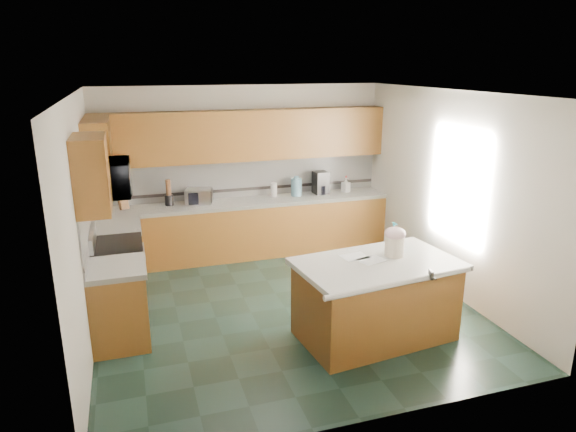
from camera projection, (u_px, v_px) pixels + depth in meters
name	position (u px, v px, depth m)	size (l,w,h in m)	color
floor	(285.00, 308.00, 6.61)	(4.60, 4.60, 0.00)	black
ceiling	(285.00, 93.00, 5.83)	(4.60, 4.60, 0.00)	white
wall_back	(243.00, 170.00, 8.34)	(4.60, 0.04, 2.70)	silver
wall_front	(370.00, 281.00, 4.10)	(4.60, 0.04, 2.70)	silver
wall_left	(80.00, 224.00, 5.55)	(0.04, 4.60, 2.70)	silver
wall_right	(450.00, 193.00, 6.89)	(0.04, 4.60, 2.70)	silver
back_base_cab	(249.00, 230.00, 8.31)	(4.60, 0.60, 0.86)	#351B08
back_countertop	(248.00, 202.00, 8.18)	(4.60, 0.64, 0.06)	white
back_upper_cab	(245.00, 135.00, 8.00)	(4.60, 0.33, 0.78)	#351B08
back_backsplash	(244.00, 177.00, 8.34)	(4.60, 0.02, 0.63)	silver
back_accent_band	(244.00, 189.00, 8.39)	(4.60, 0.01, 0.05)	black
left_base_cab_rear	(120.00, 259.00, 7.09)	(0.60, 0.82, 0.86)	#351B08
left_counter_rear	(116.00, 227.00, 6.96)	(0.64, 0.82, 0.06)	white
left_base_cab_front	(119.00, 307.00, 5.69)	(0.60, 0.72, 0.86)	#351B08
left_counter_front	(115.00, 268.00, 5.56)	(0.64, 0.72, 0.06)	white
left_backsplash	(88.00, 220.00, 6.10)	(0.02, 2.30, 0.63)	silver
left_accent_band	(90.00, 235.00, 6.16)	(0.01, 2.30, 0.05)	black
left_upper_cab_rear	(98.00, 149.00, 6.74)	(0.33, 1.09, 0.78)	#351B08
left_upper_cab_front	(91.00, 174.00, 5.22)	(0.33, 0.72, 0.78)	#351B08
range_body	(119.00, 280.00, 6.36)	(0.60, 0.76, 0.88)	#B7B7BC
range_oven_door	(144.00, 280.00, 6.46)	(0.02, 0.68, 0.55)	black
range_cooktop	(116.00, 245.00, 6.23)	(0.62, 0.78, 0.04)	black
range_handle	(144.00, 252.00, 6.36)	(0.02, 0.02, 0.66)	#B7B7BC
range_backguard	(92.00, 238.00, 6.12)	(0.06, 0.76, 0.18)	#B7B7BC
microwave	(109.00, 178.00, 5.99)	(0.73, 0.50, 0.41)	#B7B7BC
island_base	(375.00, 302.00, 5.80)	(1.67, 0.95, 0.86)	#351B08
island_top	(377.00, 264.00, 5.67)	(1.77, 1.05, 0.06)	white
island_bullnose	(401.00, 283.00, 5.19)	(0.06, 0.06, 1.77)	white
treat_jar	(394.00, 246.00, 5.81)	(0.22, 0.22, 0.23)	beige
treat_jar_lid	(395.00, 234.00, 5.76)	(0.24, 0.24, 0.15)	beige
treat_jar_knob	(395.00, 229.00, 5.75)	(0.03, 0.03, 0.08)	tan
treat_jar_knob_end_l	(392.00, 230.00, 5.74)	(0.04, 0.04, 0.04)	tan
treat_jar_knob_end_r	(399.00, 229.00, 5.76)	(0.04, 0.04, 0.04)	tan
soap_bottle_island	(393.00, 237.00, 5.92)	(0.14, 0.14, 0.35)	#31A4BA
paper_sheet_a	(371.00, 260.00, 5.71)	(0.30, 0.22, 0.00)	white
paper_sheet_b	(355.00, 257.00, 5.80)	(0.30, 0.22, 0.00)	white
clamp_body	(431.00, 274.00, 5.30)	(0.03, 0.10, 0.09)	black
clamp_handle	(434.00, 278.00, 5.25)	(0.02, 0.02, 0.07)	black
knife_block	(123.00, 203.00, 7.64)	(0.12, 0.10, 0.22)	#472814
utensil_crock	(169.00, 200.00, 7.87)	(0.13, 0.13, 0.16)	black
utensil_bundle	(168.00, 187.00, 7.81)	(0.08, 0.08, 0.24)	#472814
toaster_oven	(199.00, 196.00, 7.96)	(0.40, 0.27, 0.23)	#B7B7BC
toaster_oven_door	(200.00, 198.00, 7.85)	(0.36, 0.01, 0.19)	black
paper_towel	(274.00, 190.00, 8.36)	(0.10, 0.10, 0.23)	white
paper_towel_base	(274.00, 196.00, 8.39)	(0.15, 0.15, 0.01)	#B7B7BC
water_jug	(296.00, 187.00, 8.42)	(0.18, 0.18, 0.29)	#5D8EA7
water_jug_neck	(296.00, 177.00, 8.38)	(0.08, 0.08, 0.04)	#5D8EA7
coffee_maker	(321.00, 183.00, 8.55)	(0.22, 0.24, 0.38)	black
coffee_carafe	(322.00, 190.00, 8.54)	(0.15, 0.15, 0.15)	black
soap_bottle_back	(346.00, 185.00, 8.67)	(0.11, 0.11, 0.25)	white
soap_back_cap	(346.00, 177.00, 8.63)	(0.02, 0.02, 0.03)	red
window_light_proxy	(458.00, 185.00, 6.65)	(0.02, 1.40, 1.10)	white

